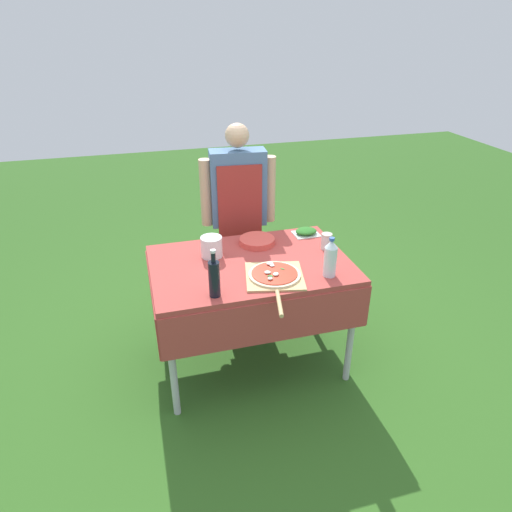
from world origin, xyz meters
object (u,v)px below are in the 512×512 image
object	(u,v)px
sauce_jar	(326,242)
pizza_on_peel	(275,276)
oil_bottle	(214,278)
water_bottle	(330,258)
herb_container	(306,232)
prep_table	(251,274)
mixing_tub	(212,247)
plate_stack	(257,241)
person_cook	(238,206)

from	to	relation	value
sauce_jar	pizza_on_peel	bearing A→B (deg)	-148.11
oil_bottle	sauce_jar	bearing A→B (deg)	24.35
water_bottle	herb_container	world-z (taller)	water_bottle
prep_table	water_bottle	xyz separation A→B (m)	(0.41, -0.29, 0.21)
water_bottle	oil_bottle	bearing A→B (deg)	-176.88
oil_bottle	pizza_on_peel	bearing A→B (deg)	14.07
prep_table	mixing_tub	xyz separation A→B (m)	(-0.22, 0.15, 0.16)
prep_table	oil_bottle	world-z (taller)	oil_bottle
water_bottle	plate_stack	xyz separation A→B (m)	(-0.30, 0.54, -0.10)
pizza_on_peel	plate_stack	distance (m)	0.48
plate_stack	pizza_on_peel	bearing A→B (deg)	-93.13
oil_bottle	mixing_tub	size ratio (longest dim) A/B	2.05
prep_table	pizza_on_peel	bearing A→B (deg)	-69.13
mixing_tub	pizza_on_peel	bearing A→B (deg)	-51.08
prep_table	plate_stack	size ratio (longest dim) A/B	5.12
pizza_on_peel	mixing_tub	world-z (taller)	mixing_tub
mixing_tub	herb_container	bearing A→B (deg)	11.98
person_cook	sauce_jar	bearing A→B (deg)	130.31
mixing_tub	plate_stack	world-z (taller)	mixing_tub
mixing_tub	prep_table	bearing A→B (deg)	-34.51
person_cook	plate_stack	distance (m)	0.46
herb_container	sauce_jar	distance (m)	0.26
prep_table	water_bottle	bearing A→B (deg)	-34.65
water_bottle	mixing_tub	distance (m)	0.77
person_cook	sauce_jar	size ratio (longest dim) A/B	13.93
plate_stack	sauce_jar	size ratio (longest dim) A/B	2.28
oil_bottle	plate_stack	xyz separation A→B (m)	(0.41, 0.57, -0.09)
plate_stack	person_cook	bearing A→B (deg)	92.59
oil_bottle	herb_container	xyz separation A→B (m)	(0.78, 0.63, -0.09)
mixing_tub	sauce_jar	size ratio (longest dim) A/B	1.28
person_cook	mixing_tub	world-z (taller)	person_cook
prep_table	sauce_jar	xyz separation A→B (m)	(0.54, 0.05, 0.14)
herb_container	mixing_tub	size ratio (longest dim) A/B	1.32
person_cook	oil_bottle	bearing A→B (deg)	75.34
water_bottle	sauce_jar	bearing A→B (deg)	69.59
oil_bottle	sauce_jar	size ratio (longest dim) A/B	2.63
sauce_jar	person_cook	bearing A→B (deg)	124.43
person_cook	water_bottle	world-z (taller)	person_cook
pizza_on_peel	oil_bottle	bearing A→B (deg)	-153.47
herb_container	mixing_tub	xyz separation A→B (m)	(-0.71, -0.15, 0.05)
person_cook	oil_bottle	size ratio (longest dim) A/B	5.30
person_cook	water_bottle	xyz separation A→B (m)	(0.32, -0.99, 0.01)
prep_table	water_bottle	distance (m)	0.54
oil_bottle	plate_stack	size ratio (longest dim) A/B	1.15
water_bottle	plate_stack	size ratio (longest dim) A/B	1.01
oil_bottle	sauce_jar	xyz separation A→B (m)	(0.83, 0.38, -0.07)
plate_stack	prep_table	bearing A→B (deg)	-114.42
pizza_on_peel	water_bottle	distance (m)	0.35
pizza_on_peel	water_bottle	world-z (taller)	water_bottle
person_cook	plate_stack	size ratio (longest dim) A/B	6.10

